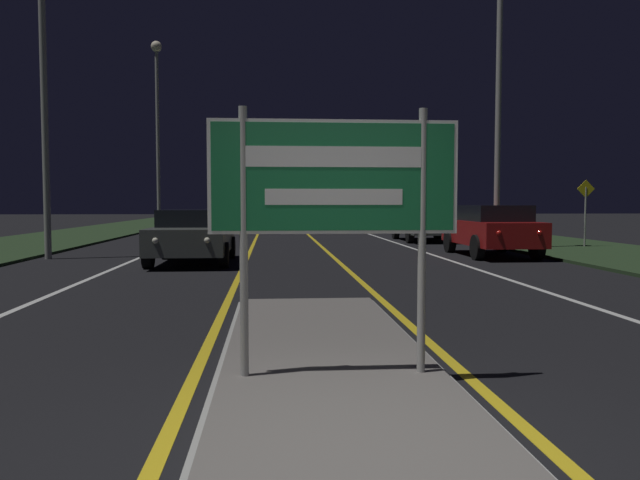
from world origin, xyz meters
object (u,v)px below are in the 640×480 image
object	(u,v)px
streetlight_right_near	(499,72)
car_approaching_0	(193,235)
warning_sign	(585,206)
highway_sign	(334,188)
car_receding_1	(425,222)
car_receding_0	(491,229)
streetlight_left_far	(157,107)
streetlight_left_near	(42,25)

from	to	relation	value
streetlight_right_near	car_approaching_0	world-z (taller)	streetlight_right_near
streetlight_right_near	warning_sign	xyz separation A→B (m)	(3.25, 0.57, -4.23)
highway_sign	streetlight_right_near	world-z (taller)	streetlight_right_near
streetlight_right_near	car_receding_1	bearing A→B (deg)	101.84
car_receding_0	streetlight_left_far	bearing A→B (deg)	127.85
highway_sign	streetlight_left_near	size ratio (longest dim) A/B	0.24
streetlight_left_near	streetlight_right_near	xyz separation A→B (m)	(13.27, 1.98, -0.64)
highway_sign	streetlight_left_far	world-z (taller)	streetlight_left_far
car_receding_1	car_approaching_0	bearing A→B (deg)	-133.77
car_receding_0	warning_sign	xyz separation A→B (m)	(4.11, 2.54, 0.64)
car_receding_1	car_receding_0	bearing A→B (deg)	-88.41
highway_sign	car_receding_0	distance (m)	13.65
streetlight_left_near	car_receding_1	xyz separation A→B (m)	(12.20, 7.05, -5.50)
streetlight_left_near	car_approaching_0	xyz separation A→B (m)	(4.09, -1.42, -5.56)
car_receding_1	streetlight_left_far	bearing A→B (deg)	144.18
streetlight_left_near	car_receding_1	world-z (taller)	streetlight_left_near
streetlight_left_near	warning_sign	xyz separation A→B (m)	(16.51, 2.55, -4.86)
highway_sign	car_approaching_0	world-z (taller)	highway_sign
highway_sign	car_receding_0	size ratio (longest dim) A/B	0.52
highway_sign	car_approaching_0	bearing A→B (deg)	103.05
streetlight_left_near	warning_sign	distance (m)	17.40
streetlight_left_near	car_approaching_0	world-z (taller)	streetlight_left_near
highway_sign	streetlight_right_near	distance (m)	16.27
car_approaching_0	streetlight_left_near	bearing A→B (deg)	160.86
car_receding_0	car_receding_1	distance (m)	7.04
highway_sign	streetlight_left_far	bearing A→B (deg)	102.90
streetlight_right_near	warning_sign	distance (m)	5.36
streetlight_left_far	car_receding_0	xyz separation A→B (m)	(12.20, -15.70, -5.72)
streetlight_left_near	streetlight_left_far	size ratio (longest dim) A/B	0.93
streetlight_left_near	car_approaching_0	distance (m)	7.04
highway_sign	warning_sign	bearing A→B (deg)	56.35
streetlight_left_far	streetlight_right_near	size ratio (longest dim) A/B	1.12
car_receding_0	car_approaching_0	size ratio (longest dim) A/B	1.04
car_approaching_0	warning_sign	xyz separation A→B (m)	(12.42, 3.97, 0.70)
warning_sign	car_receding_0	bearing A→B (deg)	-148.35
streetlight_left_far	car_receding_0	distance (m)	20.69
highway_sign	streetlight_left_near	bearing A→B (deg)	118.23
warning_sign	car_receding_1	bearing A→B (deg)	133.77
streetlight_left_near	streetlight_left_far	world-z (taller)	streetlight_left_far
car_receding_1	warning_sign	size ratio (longest dim) A/B	2.01
streetlight_right_near	car_approaching_0	bearing A→B (deg)	-159.67
highway_sign	car_approaching_0	xyz separation A→B (m)	(-2.52, 10.90, -0.94)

